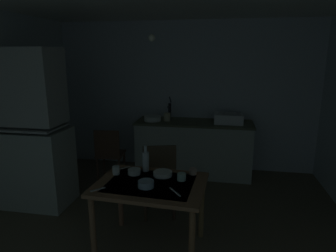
{
  "coord_description": "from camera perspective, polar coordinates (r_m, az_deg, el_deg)",
  "views": [
    {
      "loc": [
        0.6,
        -3.04,
        1.92
      ],
      "look_at": [
        0.02,
        0.16,
        1.15
      ],
      "focal_mm": 31.51,
      "sensor_mm": 36.0,
      "label": 1
    }
  ],
  "objects": [
    {
      "name": "pendant_bulb",
      "position": [
        3.45,
        -3.18,
        16.66
      ],
      "size": [
        0.08,
        0.08,
        0.08
      ],
      "primitive_type": "sphere",
      "color": "#F9EFCC"
    },
    {
      "name": "dining_table",
      "position": [
        2.95,
        -3.38,
        -12.62
      ],
      "size": [
        1.09,
        0.84,
        0.72
      ],
      "color": "brown",
      "rests_on": "ground"
    },
    {
      "name": "teacup_cream",
      "position": [
        3.1,
        4.84,
        -8.73
      ],
      "size": [
        0.08,
        0.08,
        0.06
      ],
      "primitive_type": "cylinder",
      "color": "tan",
      "rests_on": "dining_table"
    },
    {
      "name": "serving_bowl_wide",
      "position": [
        3.06,
        -1.02,
        -9.19
      ],
      "size": [
        0.2,
        0.2,
        0.04
      ],
      "primitive_type": "cylinder",
      "color": "white",
      "rests_on": "dining_table"
    },
    {
      "name": "chair_by_counter",
      "position": [
        4.64,
        -11.23,
        -5.2
      ],
      "size": [
        0.44,
        0.44,
        0.85
      ],
      "color": "#4E3327",
      "rests_on": "ground"
    },
    {
      "name": "ground_plane",
      "position": [
        3.64,
        -0.86,
        -18.4
      ],
      "size": [
        5.34,
        5.34,
        0.0
      ],
      "primitive_type": "plane",
      "color": "brown"
    },
    {
      "name": "glass_bottle",
      "position": [
        3.15,
        -4.35,
        -6.74
      ],
      "size": [
        0.07,
        0.07,
        0.28
      ],
      "color": "#B7BCC1",
      "rests_on": "dining_table"
    },
    {
      "name": "teaspoon_by_cup",
      "position": [
        2.84,
        -13.41,
        -11.85
      ],
      "size": [
        0.12,
        0.12,
        0.0
      ],
      "primitive_type": "cube",
      "rotation": [
        0.0,
        0.0,
        0.78
      ],
      "color": "beige",
      "rests_on": "dining_table"
    },
    {
      "name": "mixing_bowl_counter",
      "position": [
        4.82,
        -3.0,
        1.48
      ],
      "size": [
        0.27,
        0.27,
        0.08
      ],
      "primitive_type": "cylinder",
      "color": "white",
      "rests_on": "counter_cabinet"
    },
    {
      "name": "teaspoon_near_bowl",
      "position": [
        3.29,
        -8.49,
        -8.05
      ],
      "size": [
        0.12,
        0.12,
        0.0
      ],
      "primitive_type": "cube",
      "rotation": [
        0.0,
        0.0,
        3.96
      ],
      "color": "beige",
      "rests_on": "dining_table"
    },
    {
      "name": "stoneware_crock",
      "position": [
        4.8,
        -0.17,
        1.77
      ],
      "size": [
        0.11,
        0.11,
        0.13
      ],
      "primitive_type": "cylinder",
      "color": "beige",
      "rests_on": "counter_cabinet"
    },
    {
      "name": "soup_bowl_small",
      "position": [
        3.12,
        -6.55,
        -8.75
      ],
      "size": [
        0.13,
        0.13,
        0.05
      ],
      "primitive_type": "cylinder",
      "color": "white",
      "rests_on": "dining_table"
    },
    {
      "name": "chair_far_side",
      "position": [
        3.57,
        -1.71,
        -10.1
      ],
      "size": [
        0.49,
        0.49,
        0.94
      ],
      "color": "#473023",
      "rests_on": "ground"
    },
    {
      "name": "sauce_dish",
      "position": [
        2.82,
        -4.27,
        -11.11
      ],
      "size": [
        0.15,
        0.15,
        0.06
      ],
      "primitive_type": "cylinder",
      "color": "#9EB2C6",
      "rests_on": "dining_table"
    },
    {
      "name": "sink_basin",
      "position": [
        4.74,
        11.63,
        1.48
      ],
      "size": [
        0.44,
        0.34,
        0.15
      ],
      "color": "white",
      "rests_on": "counter_cabinet"
    },
    {
      "name": "mug_tall",
      "position": [
        3.14,
        -10.03,
        -8.42
      ],
      "size": [
        0.07,
        0.07,
        0.09
      ],
      "primitive_type": "cylinder",
      "color": "white",
      "rests_on": "dining_table"
    },
    {
      "name": "table_knife",
      "position": [
        2.73,
        1.35,
        -12.61
      ],
      "size": [
        0.13,
        0.17,
        0.0
      ],
      "primitive_type": "cube",
      "rotation": [
        0.0,
        0.0,
        2.23
      ],
      "color": "silver",
      "rests_on": "dining_table"
    },
    {
      "name": "wall_back",
      "position": [
        5.09,
        3.35,
        5.76
      ],
      "size": [
        4.44,
        0.1,
        2.49
      ],
      "primitive_type": "cube",
      "color": "silver",
      "rests_on": "ground"
    },
    {
      "name": "counter_cabinet",
      "position": [
        4.88,
        4.96,
        -4.23
      ],
      "size": [
        1.87,
        0.64,
        0.89
      ],
      "color": "#B0B3A8",
      "rests_on": "ground"
    },
    {
      "name": "hutch_cabinet",
      "position": [
        4.12,
        -24.6,
        -1.51
      ],
      "size": [
        0.84,
        0.57,
        2.02
      ],
      "color": "#B0B3A8",
      "rests_on": "ground"
    },
    {
      "name": "hand_pump",
      "position": [
        4.83,
        0.31,
        3.1
      ],
      "size": [
        0.05,
        0.27,
        0.39
      ],
      "color": "#232328",
      "rests_on": "counter_cabinet"
    },
    {
      "name": "mug_dark",
      "position": [
        2.95,
        2.63,
        -9.79
      ],
      "size": [
        0.09,
        0.09,
        0.07
      ],
      "primitive_type": "cylinder",
      "color": "#ADD1C1",
      "rests_on": "dining_table"
    }
  ]
}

